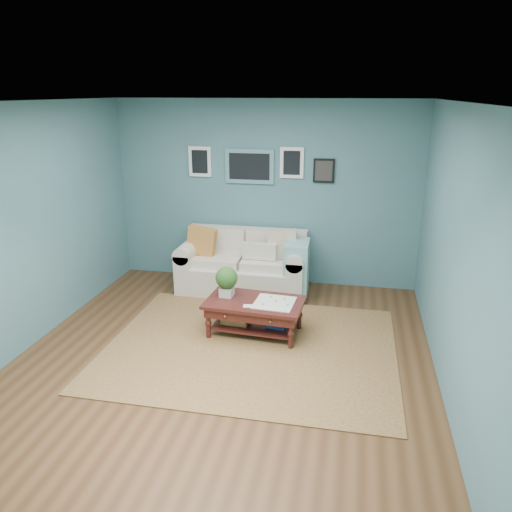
# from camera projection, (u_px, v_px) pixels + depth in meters

# --- Properties ---
(room_shell) EXTENTS (5.00, 5.02, 2.70)m
(room_shell) POSITION_uv_depth(u_px,v_px,m) (221.00, 239.00, 5.09)
(room_shell) COLOR brown
(room_shell) RESTS_ON ground
(area_rug) EXTENTS (3.25, 2.60, 0.01)m
(area_rug) POSITION_uv_depth(u_px,v_px,m) (251.00, 347.00, 5.71)
(area_rug) COLOR brown
(area_rug) RESTS_ON ground
(loveseat) EXTENTS (1.88, 0.85, 0.97)m
(loveseat) POSITION_uv_depth(u_px,v_px,m) (249.00, 265.00, 7.25)
(loveseat) COLOR white
(loveseat) RESTS_ON ground
(coffee_table) EXTENTS (1.19, 0.74, 0.80)m
(coffee_table) POSITION_uv_depth(u_px,v_px,m) (250.00, 306.00, 5.96)
(coffee_table) COLOR black
(coffee_table) RESTS_ON ground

